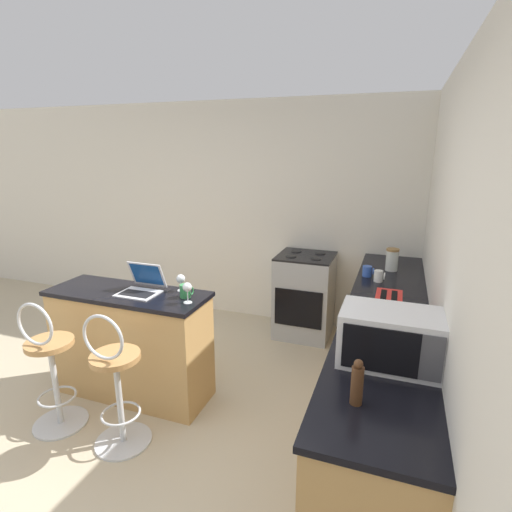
% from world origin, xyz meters
% --- Properties ---
extents(ground_plane, '(20.00, 20.00, 0.00)m').
position_xyz_m(ground_plane, '(0.00, 0.00, 0.00)').
color(ground_plane, '#BCAD8E').
extents(wall_back, '(12.00, 0.06, 2.60)m').
position_xyz_m(wall_back, '(0.00, 2.67, 1.30)').
color(wall_back, silver).
rests_on(wall_back, ground_plane).
extents(wall_right, '(0.06, 12.00, 2.60)m').
position_xyz_m(wall_right, '(2.00, 0.00, 1.30)').
color(wall_right, silver).
rests_on(wall_right, ground_plane).
extents(breakfast_bar, '(1.35, 0.50, 0.93)m').
position_xyz_m(breakfast_bar, '(-0.33, 0.72, 0.47)').
color(breakfast_bar, tan).
rests_on(breakfast_bar, ground_plane).
extents(counter_right, '(0.60, 3.17, 0.93)m').
position_xyz_m(counter_right, '(1.69, 1.07, 0.47)').
color(counter_right, tan).
rests_on(counter_right, ground_plane).
extents(bar_stool_near, '(0.40, 0.40, 1.04)m').
position_xyz_m(bar_stool_near, '(-0.62, 0.15, 0.49)').
color(bar_stool_near, silver).
rests_on(bar_stool_near, ground_plane).
extents(bar_stool_far, '(0.40, 0.40, 1.04)m').
position_xyz_m(bar_stool_far, '(-0.04, 0.15, 0.49)').
color(bar_stool_far, silver).
rests_on(bar_stool_far, ground_plane).
extents(laptop, '(0.31, 0.30, 0.23)m').
position_xyz_m(laptop, '(-0.21, 0.76, 0.99)').
color(laptop, silver).
rests_on(laptop, breakfast_bar).
extents(microwave, '(0.54, 0.34, 0.30)m').
position_xyz_m(microwave, '(1.72, 0.28, 1.08)').
color(microwave, silver).
rests_on(microwave, counter_right).
extents(toaster, '(0.19, 0.28, 0.18)m').
position_xyz_m(toaster, '(1.69, 0.88, 1.02)').
color(toaster, red).
rests_on(toaster, counter_right).
extents(stove_range, '(0.60, 0.58, 0.94)m').
position_xyz_m(stove_range, '(0.78, 2.33, 0.47)').
color(stove_range, '#9EA3A8').
rests_on(stove_range, ground_plane).
extents(mug_blue, '(0.10, 0.08, 0.10)m').
position_xyz_m(mug_blue, '(1.48, 1.80, 0.98)').
color(mug_blue, '#2D51AD').
rests_on(mug_blue, counter_right).
extents(mug_white, '(0.09, 0.08, 0.10)m').
position_xyz_m(mug_white, '(1.58, 1.68, 0.98)').
color(mug_white, white).
rests_on(mug_white, counter_right).
extents(pepper_mill, '(0.06, 0.06, 0.22)m').
position_xyz_m(pepper_mill, '(1.59, -0.15, 1.04)').
color(pepper_mill, '#4C2D19').
rests_on(pepper_mill, counter_right).
extents(storage_jar, '(0.12, 0.12, 0.21)m').
position_xyz_m(storage_jar, '(1.68, 2.07, 1.04)').
color(storage_jar, silver).
rests_on(storage_jar, counter_right).
extents(wine_glass_short, '(0.07, 0.07, 0.14)m').
position_xyz_m(wine_glass_short, '(0.08, 0.89, 1.03)').
color(wine_glass_short, silver).
rests_on(wine_glass_short, breakfast_bar).
extents(wine_glass_tall, '(0.07, 0.07, 0.16)m').
position_xyz_m(wine_glass_tall, '(0.26, 0.67, 1.05)').
color(wine_glass_tall, silver).
rests_on(wine_glass_tall, breakfast_bar).
extents(mug_green, '(0.10, 0.09, 0.10)m').
position_xyz_m(mug_green, '(0.18, 0.77, 0.99)').
color(mug_green, '#338447').
rests_on(mug_green, breakfast_bar).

